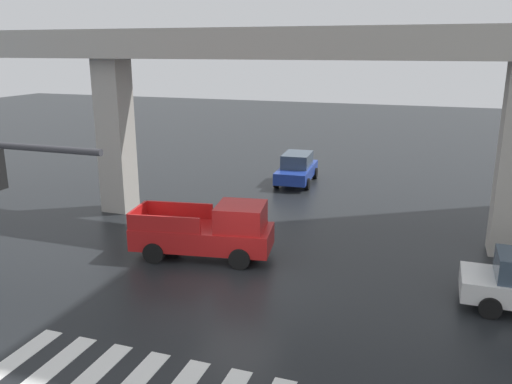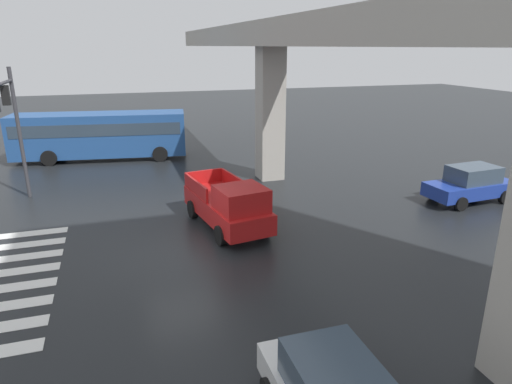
{
  "view_description": "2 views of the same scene",
  "coord_description": "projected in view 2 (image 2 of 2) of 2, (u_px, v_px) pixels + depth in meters",
  "views": [
    {
      "loc": [
        5.53,
        -14.22,
        7.49
      ],
      "look_at": [
        -0.55,
        3.39,
        2.34
      ],
      "focal_mm": 36.56,
      "sensor_mm": 36.0,
      "label": 1
    },
    {
      "loc": [
        14.49,
        -1.82,
        7.11
      ],
      "look_at": [
        -1.09,
        3.16,
        1.75
      ],
      "focal_mm": 31.48,
      "sensor_mm": 36.0,
      "label": 2
    }
  ],
  "objects": [
    {
      "name": "city_bus",
      "position": [
        100.0,
        133.0,
        28.99
      ],
      "size": [
        4.0,
        11.04,
        2.99
      ],
      "color": "#234C8C",
      "rests_on": "ground"
    },
    {
      "name": "ground_plane",
      "position": [
        180.0,
        257.0,
        15.86
      ],
      "size": [
        120.0,
        120.0,
        0.0
      ],
      "primitive_type": "plane",
      "color": "black"
    },
    {
      "name": "crosswalk_stripes",
      "position": [
        11.0,
        279.0,
        14.3
      ],
      "size": [
        8.25,
        2.8,
        0.01
      ],
      "color": "silver",
      "rests_on": "ground"
    },
    {
      "name": "pickup_truck",
      "position": [
        229.0,
        206.0,
        17.99
      ],
      "size": [
        5.34,
        2.69,
        2.08
      ],
      "color": "red",
      "rests_on": "ground"
    },
    {
      "name": "traffic_signal_mast",
      "position": [
        3.0,
        111.0,
        18.36
      ],
      "size": [
        8.69,
        0.32,
        6.2
      ],
      "color": "#38383D",
      "rests_on": "ground"
    },
    {
      "name": "sedan_blue",
      "position": [
        471.0,
        184.0,
        21.27
      ],
      "size": [
        2.16,
        4.4,
        1.72
      ],
      "color": "#1E3899",
      "rests_on": "ground"
    },
    {
      "name": "elevated_overpass",
      "position": [
        353.0,
        44.0,
        15.46
      ],
      "size": [
        55.85,
        2.45,
        8.27
      ],
      "color": "#ADA89E",
      "rests_on": "ground"
    }
  ]
}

